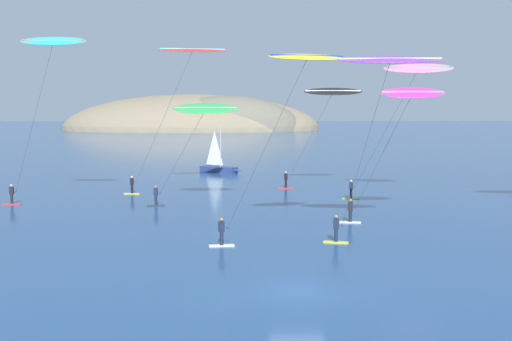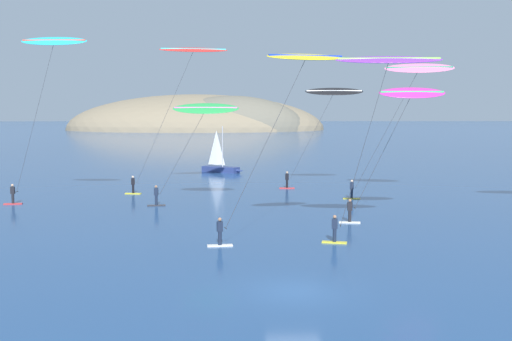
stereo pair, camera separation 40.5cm
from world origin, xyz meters
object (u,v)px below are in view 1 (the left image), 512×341
object	(u,v)px
kitesurfer_pink	(414,77)
kitesurfer_yellow	(299,73)
kitesurfer_magenta	(406,105)
kitesurfer_black	(329,98)
kitesurfer_purple	(387,71)
sailboat_near	(221,167)
kitesurfer_green	(202,115)
kitesurfer_cyan	(49,56)
kitesurfer_red	(188,60)

from	to	relation	value
kitesurfer_pink	kitesurfer_yellow	bearing A→B (deg)	-124.33
kitesurfer_magenta	kitesurfer_black	distance (m)	19.04
kitesurfer_purple	kitesurfer_magenta	bearing A→B (deg)	66.19
kitesurfer_magenta	sailboat_near	bearing A→B (deg)	112.02
kitesurfer_pink	kitesurfer_green	bearing A→B (deg)	-171.46
kitesurfer_purple	sailboat_near	bearing A→B (deg)	104.94
kitesurfer_pink	sailboat_near	bearing A→B (deg)	126.05
kitesurfer_cyan	kitesurfer_magenta	bearing A→B (deg)	-18.33
kitesurfer_cyan	kitesurfer_purple	xyz separation A→B (m)	(24.13, -15.64, -2.03)
sailboat_near	kitesurfer_black	xyz separation A→B (m)	(11.18, -15.53, 8.31)
kitesurfer_green	kitesurfer_yellow	world-z (taller)	kitesurfer_yellow
kitesurfer_magenta	kitesurfer_pink	world-z (taller)	kitesurfer_pink
kitesurfer_cyan	sailboat_near	bearing A→B (deg)	62.58
kitesurfer_black	kitesurfer_purple	bearing A→B (deg)	-90.52
sailboat_near	kitesurfer_yellow	xyz separation A→B (m)	(5.90, -40.35, 9.53)
sailboat_near	kitesurfer_cyan	size ratio (longest dim) A/B	0.41
kitesurfer_green	kitesurfer_yellow	size ratio (longest dim) A/B	0.74
kitesurfer_black	kitesurfer_yellow	distance (m)	25.41
kitesurfer_magenta	kitesurfer_yellow	size ratio (longest dim) A/B	0.84
kitesurfer_green	kitesurfer_cyan	xyz separation A→B (m)	(-12.45, 1.02, 4.82)
kitesurfer_magenta	kitesurfer_cyan	bearing A→B (deg)	161.67
kitesurfer_magenta	kitesurfer_purple	size ratio (longest dim) A/B	0.85
kitesurfer_green	sailboat_near	bearing A→B (deg)	88.43
kitesurfer_red	kitesurfer_black	bearing A→B (deg)	11.59
kitesurfer_pink	kitesurfer_cyan	world-z (taller)	kitesurfer_cyan
kitesurfer_green	kitesurfer_red	world-z (taller)	kitesurfer_red
sailboat_near	kitesurfer_green	xyz separation A→B (m)	(-0.72, -26.41, 6.84)
sailboat_near	kitesurfer_magenta	distance (m)	37.85
kitesurfer_black	kitesurfer_purple	xyz separation A→B (m)	(-0.23, -25.50, 1.32)
kitesurfer_cyan	kitesurfer_red	bearing A→B (deg)	33.37
kitesurfer_pink	kitesurfer_cyan	size ratio (longest dim) A/B	0.86
sailboat_near	kitesurfer_green	bearing A→B (deg)	-91.57
kitesurfer_yellow	kitesurfer_cyan	bearing A→B (deg)	141.89
kitesurfer_magenta	kitesurfer_red	xyz separation A→B (m)	(-16.33, 16.04, 4.14)
kitesurfer_magenta	kitesurfer_red	bearing A→B (deg)	135.52
sailboat_near	kitesurfer_magenta	size ratio (longest dim) A/B	0.59
kitesurfer_green	kitesurfer_yellow	xyz separation A→B (m)	(6.62, -13.94, 2.69)
kitesurfer_purple	kitesurfer_yellow	bearing A→B (deg)	172.32
sailboat_near	kitesurfer_purple	world-z (taller)	kitesurfer_purple
kitesurfer_magenta	kitesurfer_yellow	bearing A→B (deg)	-143.17
kitesurfer_pink	kitesurfer_cyan	xyz separation A→B (m)	(-30.43, -1.68, 1.60)
kitesurfer_pink	kitesurfer_magenta	bearing A→B (deg)	-107.53
kitesurfer_magenta	kitesurfer_purple	distance (m)	7.55
kitesurfer_black	kitesurfer_red	bearing A→B (deg)	-168.41
sailboat_near	kitesurfer_purple	bearing A→B (deg)	-75.06
kitesurfer_black	kitesurfer_red	xyz separation A→B (m)	(-13.62, -2.79, 3.50)
kitesurfer_yellow	kitesurfer_cyan	size ratio (longest dim) A/B	0.82
kitesurfer_magenta	kitesurfer_purple	xyz separation A→B (m)	(-2.94, -6.67, 1.95)
kitesurfer_black	kitesurfer_cyan	distance (m)	26.49
kitesurfer_black	kitesurfer_purple	size ratio (longest dim) A/B	0.89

